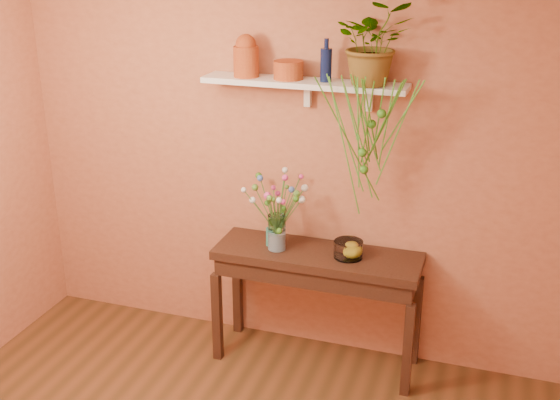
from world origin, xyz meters
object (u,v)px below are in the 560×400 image
at_px(glass_vase, 277,235).
at_px(bouquet, 279,197).
at_px(blue_bottle, 326,64).
at_px(glass_bowl, 348,250).
at_px(sideboard, 317,269).
at_px(spider_plant, 374,43).
at_px(terracotta_jug, 246,57).

distance_m(glass_vase, bouquet, 0.26).
relative_size(blue_bottle, glass_bowl, 1.39).
height_order(sideboard, blue_bottle, blue_bottle).
distance_m(blue_bottle, glass_bowl, 1.19).
height_order(sideboard, spider_plant, spider_plant).
bearing_deg(terracotta_jug, glass_bowl, -8.59).
bearing_deg(blue_bottle, glass_vase, -151.07).
xyz_separation_m(spider_plant, glass_bowl, (-0.08, -0.11, -1.31)).
bearing_deg(bouquet, blue_bottle, 27.27).
bearing_deg(blue_bottle, bouquet, -152.73).
height_order(sideboard, glass_vase, glass_vase).
bearing_deg(glass_vase, sideboard, 8.43).
height_order(sideboard, glass_bowl, glass_bowl).
xyz_separation_m(sideboard, spider_plant, (0.29, 0.10, 1.48)).
distance_m(sideboard, spider_plant, 1.51).
bearing_deg(bouquet, glass_bowl, 1.69).
bearing_deg(glass_bowl, spider_plant, 53.47).
bearing_deg(glass_vase, blue_bottle, 28.93).
distance_m(spider_plant, glass_vase, 1.38).
height_order(blue_bottle, glass_vase, blue_bottle).
distance_m(terracotta_jug, glass_vase, 1.17).
height_order(terracotta_jug, blue_bottle, terracotta_jug).
distance_m(terracotta_jug, bouquet, 0.92).
bearing_deg(sideboard, spider_plant, 18.64).
relative_size(sideboard, terracotta_jug, 5.10).
bearing_deg(glass_vase, bouquet, 61.73).
relative_size(spider_plant, bouquet, 1.16).
distance_m(bouquet, glass_bowl, 0.56).
distance_m(terracotta_jug, blue_bottle, 0.52).
bearing_deg(sideboard, terracotta_jug, 169.35).
relative_size(spider_plant, glass_bowl, 2.65).
distance_m(sideboard, glass_bowl, 0.27).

